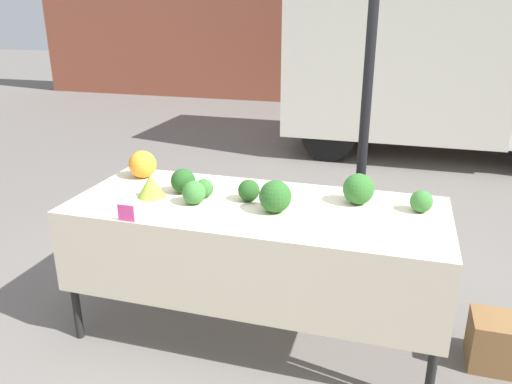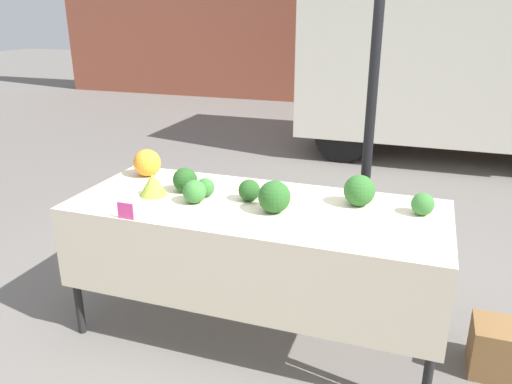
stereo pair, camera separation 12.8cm
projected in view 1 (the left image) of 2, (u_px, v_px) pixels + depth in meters
The scene contains 15 objects.
ground_plane at pixel (256, 329), 3.31m from camera, with size 40.00×40.00×0.00m, color slate.
tent_pole at pixel (363, 143), 3.52m from camera, with size 0.07×0.07×2.22m.
parked_truck at pixel (438, 54), 6.94m from camera, with size 4.38×2.00×2.70m.
market_table at pixel (253, 224), 2.98m from camera, with size 2.26×0.92×0.89m.
orange_cauliflower at pixel (143, 164), 3.46m from camera, with size 0.19×0.19×0.19m.
romanesco_head at pixel (151, 186), 3.11m from camera, with size 0.18×0.18×0.14m.
broccoli_head_0 at pixel (249, 190), 3.04m from camera, with size 0.13×0.13×0.13m.
broccoli_head_1 at pixel (194, 193), 2.99m from camera, with size 0.14×0.14×0.14m.
broccoli_head_2 at pixel (358, 189), 2.99m from camera, with size 0.19×0.19×0.19m.
broccoli_head_3 at pixel (421, 201), 2.88m from camera, with size 0.13×0.13×0.13m.
broccoli_head_4 at pixel (183, 181), 3.18m from camera, with size 0.16×0.16×0.16m.
broccoli_head_5 at pixel (204, 188), 3.10m from camera, with size 0.12×0.12×0.12m.
broccoli_head_6 at pixel (275, 196), 2.87m from camera, with size 0.19×0.19×0.19m.
price_sign at pixel (126, 213), 2.75m from camera, with size 0.10×0.01×0.10m.
produce_crate at pixel (512, 345), 2.91m from camera, with size 0.48×0.28×0.31m.
Camera 1 is at (0.79, -2.68, 1.99)m, focal length 35.00 mm.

